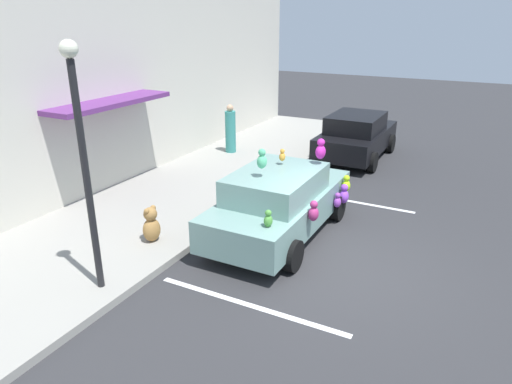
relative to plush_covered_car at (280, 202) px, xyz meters
The scene contains 10 objects.
ground_plane 2.04m from the plush_covered_car, 115.03° to the right, with size 60.00×60.00×0.00m, color #2D2D30.
sidewalk 3.47m from the plush_covered_car, 103.57° to the left, with size 24.00×4.00×0.15m, color gray.
storefront_building 6.00m from the plush_covered_car, 98.22° to the left, with size 24.00×1.25×6.40m.
parking_stripe_front 2.88m from the plush_covered_car, 14.75° to the right, with size 0.12×3.60×0.01m, color silver.
parking_stripe_rear 2.91m from the plush_covered_car, 165.44° to the right, with size 0.12×3.60×0.01m, color silver.
plush_covered_car is the anchor object (origin of this frame).
parked_sedan_behind 6.58m from the plush_covered_car, ahead, with size 4.07×2.03×1.54m.
teddy_bear_on_sidewalk 2.80m from the plush_covered_car, 130.13° to the left, with size 0.41×0.34×0.78m.
street_lamp_post 4.44m from the plush_covered_car, 153.50° to the left, with size 0.28×0.28×4.16m.
pedestrian_near_shopfront 6.34m from the plush_covered_car, 40.43° to the left, with size 0.36×0.36×1.65m.
Camera 1 is at (-7.81, -2.22, 4.66)m, focal length 32.62 mm.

